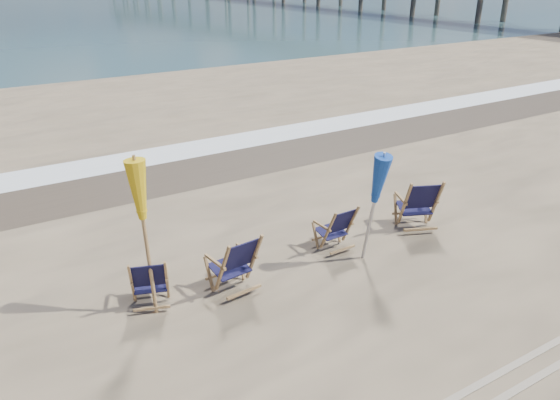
% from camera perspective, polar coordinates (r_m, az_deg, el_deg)
% --- Properties ---
extents(surf_foam, '(200.00, 1.40, 0.01)m').
position_cam_1_polar(surf_foam, '(15.22, -12.22, 4.67)').
color(surf_foam, silver).
rests_on(surf_foam, ground).
extents(wet_sand_strip, '(200.00, 2.60, 0.00)m').
position_cam_1_polar(wet_sand_strip, '(13.89, -10.05, 3.02)').
color(wet_sand_strip, '#42362A').
rests_on(wet_sand_strip, ground).
extents(beach_chair_0, '(0.76, 0.80, 0.90)m').
position_cam_1_polar(beach_chair_0, '(8.31, -11.73, -8.38)').
color(beach_chair_0, black).
rests_on(beach_chair_0, ground).
extents(beach_chair_1, '(0.74, 0.82, 1.04)m').
position_cam_1_polar(beach_chair_1, '(8.57, -2.69, -6.22)').
color(beach_chair_1, black).
rests_on(beach_chair_1, ground).
extents(beach_chair_2, '(0.59, 0.67, 0.91)m').
position_cam_1_polar(beach_chair_2, '(9.86, 7.39, -2.68)').
color(beach_chair_2, black).
rests_on(beach_chair_2, ground).
extents(beach_chair_3, '(0.97, 1.02, 1.11)m').
position_cam_1_polar(beach_chair_3, '(10.80, 15.98, -0.43)').
color(beach_chair_3, black).
rests_on(beach_chair_3, ground).
extents(umbrella_yellow, '(0.30, 0.30, 2.37)m').
position_cam_1_polar(umbrella_yellow, '(7.62, -14.25, 0.08)').
color(umbrella_yellow, '#987244').
rests_on(umbrella_yellow, ground).
extents(umbrella_blue, '(0.30, 0.30, 2.05)m').
position_cam_1_polar(umbrella_blue, '(8.98, 9.80, 2.00)').
color(umbrella_blue, '#A5A5AD').
rests_on(umbrella_blue, ground).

